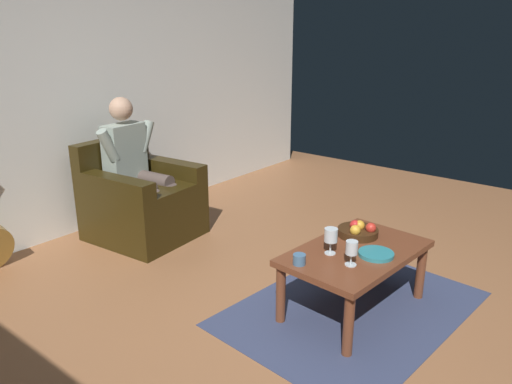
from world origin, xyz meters
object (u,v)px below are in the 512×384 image
person_seated (135,164)px  wine_glass_far (331,237)px  fruit_bowl (358,231)px  candle_jar (299,259)px  wine_glass_near (352,249)px  decorative_dish (376,254)px  armchair (141,202)px  coffee_table (355,259)px

person_seated → wine_glass_far: person_seated is taller
fruit_bowl → candle_jar: fruit_bowl is taller
wine_glass_near → decorative_dish: wine_glass_near is taller
wine_glass_far → decorative_dish: 0.30m
armchair → candle_jar: size_ratio=11.69×
wine_glass_far → fruit_bowl: 0.37m
decorative_dish → candle_jar: 0.50m
armchair → person_seated: bearing=-90.0°
wine_glass_near → person_seated: bearing=-93.7°
wine_glass_near → fruit_bowl: bearing=-157.8°
wine_glass_far → candle_jar: (0.24, -0.07, -0.08)m
coffee_table → decorative_dish: size_ratio=4.67×
decorative_dish → coffee_table: bearing=-89.2°
fruit_bowl → decorative_dish: size_ratio=1.25×
fruit_bowl → decorative_dish: fruit_bowl is taller
coffee_table → wine_glass_near: (0.21, 0.08, 0.16)m
coffee_table → decorative_dish: 0.15m
candle_jar → fruit_bowl: bearing=173.2°
coffee_table → candle_jar: (0.39, -0.17, 0.09)m
wine_glass_far → decorative_dish: wine_glass_far is taller
decorative_dish → armchair: bearing=-88.2°
wine_glass_near → fruit_bowl: size_ratio=0.57×
armchair → candle_jar: bearing=75.1°
wine_glass_far → fruit_bowl: wine_glass_far is taller
wine_glass_far → decorative_dish: bearing=122.4°
armchair → wine_glass_near: armchair is taller
armchair → candle_jar: (0.32, 1.89, 0.15)m
candle_jar → wine_glass_near: bearing=126.8°
wine_glass_near → fruit_bowl: 0.46m
coffee_table → candle_jar: candle_jar is taller
person_seated → wine_glass_near: person_seated is taller
armchair → coffee_table: size_ratio=0.88×
person_seated → wine_glass_near: bearing=81.2°
armchair → wine_glass_far: 1.97m
person_seated → coffee_table: person_seated is taller
armchair → fruit_bowl: (-0.28, 1.96, 0.15)m
coffee_table → decorative_dish: bearing=90.8°
wine_glass_near → wine_glass_far: wine_glass_far is taller
wine_glass_far → person_seated: bearing=-92.3°
person_seated → wine_glass_far: (0.08, 1.99, -0.11)m
fruit_bowl → candle_jar: (0.60, -0.07, -0.01)m
armchair → coffee_table: bearing=86.7°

